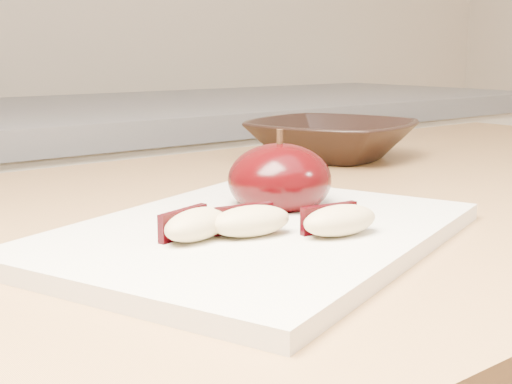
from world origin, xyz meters
TOP-DOWN VIEW (x-y plane):
  - cutting_board at (-0.05, 0.41)m, footprint 0.38×0.33m
  - apple_half at (0.00, 0.45)m, footprint 0.09×0.09m
  - apple_wedge_a at (-0.11, 0.40)m, footprint 0.06×0.04m
  - apple_wedge_b at (-0.08, 0.39)m, footprint 0.06×0.04m
  - apple_wedge_c at (-0.03, 0.35)m, footprint 0.06×0.04m
  - bowl at (0.27, 0.66)m, footprint 0.26×0.26m

SIDE VIEW (x-z plane):
  - cutting_board at x=-0.05m, z-range 0.90..0.91m
  - apple_wedge_a at x=-0.11m, z-range 0.91..0.93m
  - apple_wedge_b at x=-0.08m, z-range 0.91..0.93m
  - apple_wedge_c at x=-0.03m, z-range 0.91..0.93m
  - bowl at x=0.27m, z-range 0.90..0.95m
  - apple_half at x=0.00m, z-range 0.90..0.97m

